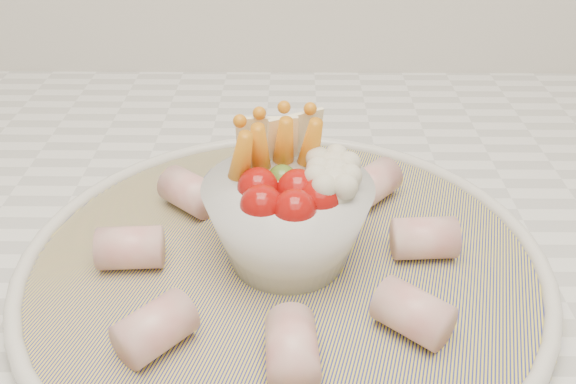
{
  "coord_description": "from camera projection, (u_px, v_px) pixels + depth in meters",
  "views": [
    {
      "loc": [
        -0.14,
        0.96,
        1.23
      ],
      "look_at": [
        -0.14,
        1.34,
        0.99
      ],
      "focal_mm": 40.0,
      "sensor_mm": 36.0,
      "label": 1
    }
  ],
  "objects": [
    {
      "name": "serving_platter",
      "position": [
        284.0,
        264.0,
        0.48
      ],
      "size": [
        0.48,
        0.48,
        0.02
      ],
      "color": "navy",
      "rests_on": "kitchen_counter"
    },
    {
      "name": "veggie_bowl",
      "position": [
        289.0,
        212.0,
        0.46
      ],
      "size": [
        0.12,
        0.12,
        0.11
      ],
      "color": "silver",
      "rests_on": "serving_platter"
    },
    {
      "name": "cured_meat_rolls",
      "position": [
        282.0,
        242.0,
        0.47
      ],
      "size": [
        0.26,
        0.27,
        0.03
      ],
      "color": "#BF5757",
      "rests_on": "serving_platter"
    }
  ]
}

